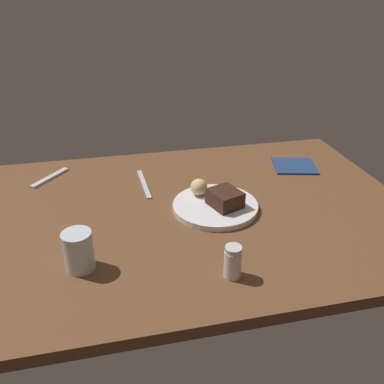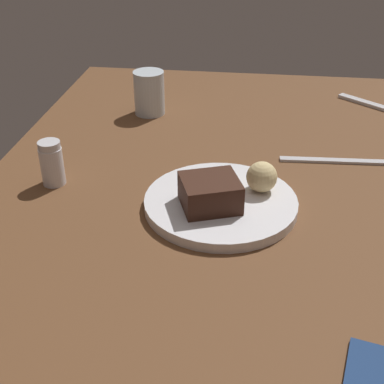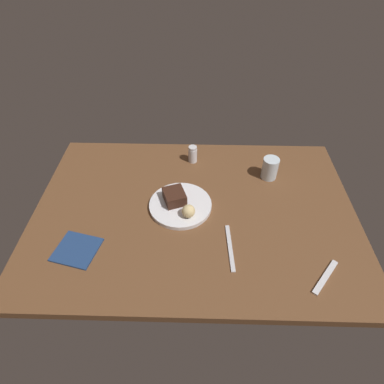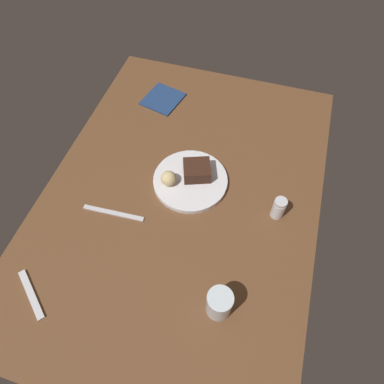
# 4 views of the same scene
# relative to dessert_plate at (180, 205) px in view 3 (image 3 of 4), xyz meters

# --- Properties ---
(dining_table) EXTENTS (1.20, 0.84, 0.03)m
(dining_table) POSITION_rel_dessert_plate_xyz_m (0.05, -0.01, -0.02)
(dining_table) COLOR brown
(dining_table) RESTS_ON ground
(dessert_plate) EXTENTS (0.24, 0.24, 0.02)m
(dessert_plate) POSITION_rel_dessert_plate_xyz_m (0.00, 0.00, 0.00)
(dessert_plate) COLOR silver
(dessert_plate) RESTS_ON dining_table
(chocolate_cake_slice) EXTENTS (0.10, 0.10, 0.04)m
(chocolate_cake_slice) POSITION_rel_dessert_plate_xyz_m (-0.02, 0.01, 0.03)
(chocolate_cake_slice) COLOR #381E14
(chocolate_cake_slice) RESTS_ON dessert_plate
(bread_roll) EXTENTS (0.05, 0.05, 0.05)m
(bread_roll) POSITION_rel_dessert_plate_xyz_m (0.03, -0.06, 0.03)
(bread_roll) COLOR #DBC184
(bread_roll) RESTS_ON dessert_plate
(salt_shaker) EXTENTS (0.04, 0.04, 0.08)m
(salt_shaker) POSITION_rel_dessert_plate_xyz_m (0.04, 0.28, 0.03)
(salt_shaker) COLOR silver
(salt_shaker) RESTS_ON dining_table
(water_glass) EXTENTS (0.06, 0.06, 0.09)m
(water_glass) POSITION_rel_dessert_plate_xyz_m (0.36, 0.18, 0.04)
(water_glass) COLOR silver
(water_glass) RESTS_ON dining_table
(dessert_spoon) EXTENTS (0.11, 0.13, 0.01)m
(dessert_spoon) POSITION_rel_dessert_plate_xyz_m (0.46, -0.29, -0.00)
(dessert_spoon) COLOR silver
(dessert_spoon) RESTS_ON dining_table
(butter_knife) EXTENTS (0.02, 0.19, 0.01)m
(butter_knife) POSITION_rel_dessert_plate_xyz_m (0.18, -0.19, -0.01)
(butter_knife) COLOR silver
(butter_knife) RESTS_ON dining_table
(folded_napkin) EXTENTS (0.16, 0.16, 0.01)m
(folded_napkin) POSITION_rel_dessert_plate_xyz_m (-0.34, -0.21, -0.01)
(folded_napkin) COLOR navy
(folded_napkin) RESTS_ON dining_table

